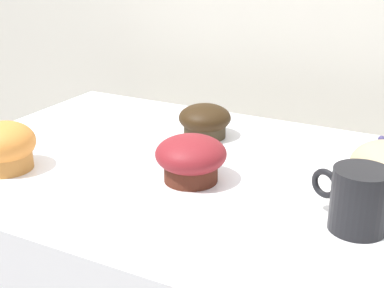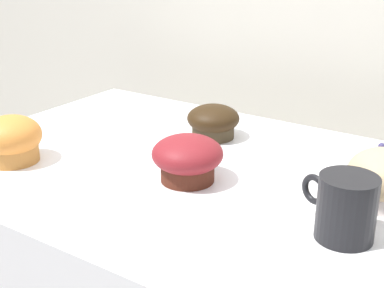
% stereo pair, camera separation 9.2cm
% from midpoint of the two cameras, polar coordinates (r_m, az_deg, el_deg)
% --- Properties ---
extents(wall_back, '(3.20, 0.10, 1.80)m').
position_cam_midpoint_polar(wall_back, '(1.47, 10.24, 3.53)').
color(wall_back, beige).
rests_on(wall_back, ground).
extents(muffin_front_center, '(0.11, 0.11, 0.08)m').
position_cam_midpoint_polar(muffin_front_center, '(0.99, -21.95, -0.33)').
color(muffin_front_center, '#C07B37').
rests_on(muffin_front_center, display_counter).
extents(muffin_back_right, '(0.12, 0.12, 0.08)m').
position_cam_midpoint_polar(muffin_back_right, '(0.88, -3.14, -1.57)').
color(muffin_back_right, '#4C2115').
rests_on(muffin_back_right, display_counter).
extents(muffin_front_left, '(0.11, 0.11, 0.07)m').
position_cam_midpoint_polar(muffin_front_left, '(1.08, -1.08, 2.45)').
color(muffin_front_left, '#3E3220').
rests_on(muffin_front_left, display_counter).
extents(coffee_cup, '(0.12, 0.08, 0.09)m').
position_cam_midpoint_polar(coffee_cup, '(0.75, 14.02, -5.72)').
color(coffee_cup, black).
rests_on(coffee_cup, display_counter).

